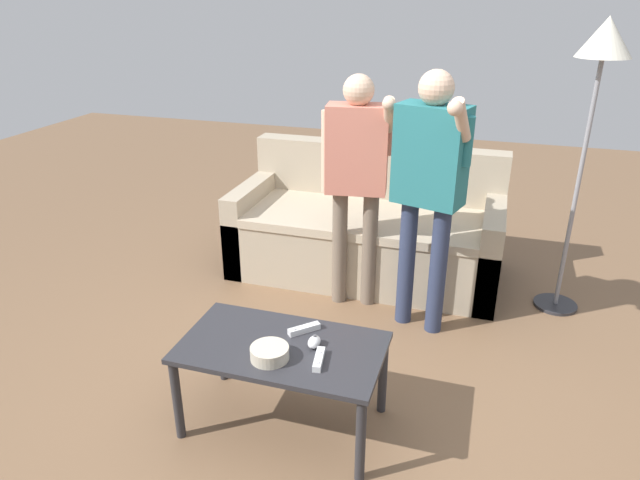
{
  "coord_description": "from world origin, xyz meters",
  "views": [
    {
      "loc": [
        0.67,
        -2.23,
        1.96
      ],
      "look_at": [
        -0.16,
        0.42,
        0.73
      ],
      "focal_mm": 32.1,
      "sensor_mm": 36.0,
      "label": 1
    }
  ],
  "objects_px": {
    "couch": "(367,231)",
    "game_remote_nunchuk": "(314,342)",
    "game_remote_wand_near": "(319,359)",
    "game_remote_wand_far": "(304,329)",
    "coffee_table": "(282,356)",
    "snack_bowl": "(270,353)",
    "player_right": "(429,175)",
    "player_center": "(357,167)",
    "floor_lamp": "(600,68)"
  },
  "relations": [
    {
      "from": "floor_lamp",
      "to": "coffee_table",
      "type": "bearing_deg",
      "value": -129.97
    },
    {
      "from": "coffee_table",
      "to": "game_remote_wand_near",
      "type": "xyz_separation_m",
      "value": [
        0.2,
        -0.07,
        0.08
      ]
    },
    {
      "from": "couch",
      "to": "player_center",
      "type": "distance_m",
      "value": 0.81
    },
    {
      "from": "snack_bowl",
      "to": "player_center",
      "type": "xyz_separation_m",
      "value": [
        0.04,
        1.38,
        0.47
      ]
    },
    {
      "from": "snack_bowl",
      "to": "player_center",
      "type": "relative_size",
      "value": 0.11
    },
    {
      "from": "couch",
      "to": "game_remote_nunchuk",
      "type": "xyz_separation_m",
      "value": [
        0.14,
        -1.73,
        0.17
      ]
    },
    {
      "from": "floor_lamp",
      "to": "player_center",
      "type": "distance_m",
      "value": 1.48
    },
    {
      "from": "floor_lamp",
      "to": "player_right",
      "type": "bearing_deg",
      "value": -149.01
    },
    {
      "from": "snack_bowl",
      "to": "game_remote_nunchuk",
      "type": "relative_size",
      "value": 1.96
    },
    {
      "from": "game_remote_wand_far",
      "to": "couch",
      "type": "bearing_deg",
      "value": 92.15
    },
    {
      "from": "snack_bowl",
      "to": "game_remote_nunchuk",
      "type": "height_order",
      "value": "snack_bowl"
    },
    {
      "from": "coffee_table",
      "to": "game_remote_wand_far",
      "type": "bearing_deg",
      "value": 65.59
    },
    {
      "from": "game_remote_nunchuk",
      "to": "player_center",
      "type": "height_order",
      "value": "player_center"
    },
    {
      "from": "snack_bowl",
      "to": "player_right",
      "type": "relative_size",
      "value": 0.11
    },
    {
      "from": "player_right",
      "to": "game_remote_wand_near",
      "type": "xyz_separation_m",
      "value": [
        -0.29,
        -1.16,
        -0.52
      ]
    },
    {
      "from": "player_center",
      "to": "game_remote_wand_near",
      "type": "distance_m",
      "value": 1.43
    },
    {
      "from": "snack_bowl",
      "to": "floor_lamp",
      "type": "bearing_deg",
      "value": 51.67
    },
    {
      "from": "couch",
      "to": "coffee_table",
      "type": "distance_m",
      "value": 1.77
    },
    {
      "from": "floor_lamp",
      "to": "snack_bowl",
      "type": "bearing_deg",
      "value": -128.33
    },
    {
      "from": "game_remote_wand_near",
      "to": "game_remote_wand_far",
      "type": "bearing_deg",
      "value": 123.69
    },
    {
      "from": "coffee_table",
      "to": "snack_bowl",
      "type": "distance_m",
      "value": 0.14
    },
    {
      "from": "coffee_table",
      "to": "floor_lamp",
      "type": "xyz_separation_m",
      "value": [
        1.34,
        1.6,
        1.16
      ]
    },
    {
      "from": "snack_bowl",
      "to": "floor_lamp",
      "type": "height_order",
      "value": "floor_lamp"
    },
    {
      "from": "couch",
      "to": "snack_bowl",
      "type": "relative_size",
      "value": 11.04
    },
    {
      "from": "floor_lamp",
      "to": "game_remote_wand_far",
      "type": "xyz_separation_m",
      "value": [
        -1.28,
        -1.46,
        -1.08
      ]
    },
    {
      "from": "couch",
      "to": "game_remote_nunchuk",
      "type": "relative_size",
      "value": 21.66
    },
    {
      "from": "couch",
      "to": "game_remote_wand_near",
      "type": "xyz_separation_m",
      "value": [
        0.2,
        -1.84,
        0.16
      ]
    },
    {
      "from": "game_remote_wand_near",
      "to": "floor_lamp",
      "type": "bearing_deg",
      "value": 55.76
    },
    {
      "from": "game_remote_wand_far",
      "to": "player_center",
      "type": "bearing_deg",
      "value": 91.74
    },
    {
      "from": "couch",
      "to": "coffee_table",
      "type": "xyz_separation_m",
      "value": [
        -0.0,
        -1.76,
        0.08
      ]
    },
    {
      "from": "game_remote_wand_near",
      "to": "couch",
      "type": "bearing_deg",
      "value": 96.26
    },
    {
      "from": "couch",
      "to": "game_remote_wand_far",
      "type": "relative_size",
      "value": 13.72
    },
    {
      "from": "floor_lamp",
      "to": "game_remote_wand_far",
      "type": "relative_size",
      "value": 13.12
    },
    {
      "from": "floor_lamp",
      "to": "game_remote_wand_far",
      "type": "height_order",
      "value": "floor_lamp"
    },
    {
      "from": "game_remote_wand_near",
      "to": "player_center",
      "type": "bearing_deg",
      "value": 97.44
    },
    {
      "from": "game_remote_nunchuk",
      "to": "snack_bowl",
      "type": "bearing_deg",
      "value": -136.92
    },
    {
      "from": "floor_lamp",
      "to": "player_right",
      "type": "distance_m",
      "value": 1.14
    },
    {
      "from": "coffee_table",
      "to": "snack_bowl",
      "type": "bearing_deg",
      "value": -96.71
    },
    {
      "from": "couch",
      "to": "floor_lamp",
      "type": "distance_m",
      "value": 1.83
    },
    {
      "from": "player_right",
      "to": "game_remote_wand_near",
      "type": "relative_size",
      "value": 9.84
    },
    {
      "from": "player_center",
      "to": "game_remote_wand_far",
      "type": "distance_m",
      "value": 1.22
    },
    {
      "from": "player_center",
      "to": "floor_lamp",
      "type": "bearing_deg",
      "value": 14.49
    },
    {
      "from": "game_remote_wand_far",
      "to": "player_right",
      "type": "bearing_deg",
      "value": 65.74
    },
    {
      "from": "coffee_table",
      "to": "snack_bowl",
      "type": "relative_size",
      "value": 5.44
    },
    {
      "from": "couch",
      "to": "floor_lamp",
      "type": "bearing_deg",
      "value": -6.91
    },
    {
      "from": "couch",
      "to": "game_remote_wand_near",
      "type": "bearing_deg",
      "value": -83.74
    },
    {
      "from": "floor_lamp",
      "to": "game_remote_wand_near",
      "type": "bearing_deg",
      "value": -124.24
    },
    {
      "from": "coffee_table",
      "to": "player_center",
      "type": "height_order",
      "value": "player_center"
    },
    {
      "from": "snack_bowl",
      "to": "player_center",
      "type": "distance_m",
      "value": 1.45
    },
    {
      "from": "couch",
      "to": "game_remote_nunchuk",
      "type": "bearing_deg",
      "value": -85.22
    }
  ]
}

